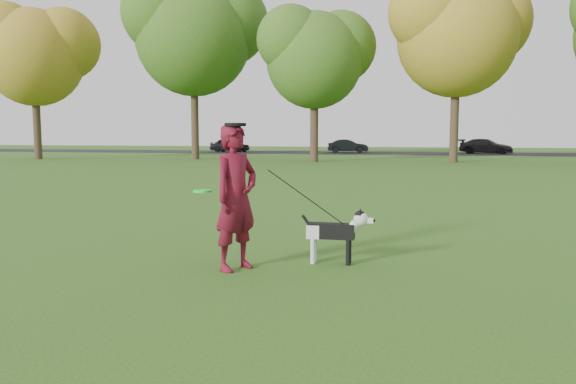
% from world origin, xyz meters
% --- Properties ---
extents(ground, '(120.00, 120.00, 0.00)m').
position_xyz_m(ground, '(0.00, 0.00, 0.00)').
color(ground, '#285116').
rests_on(ground, ground).
extents(road, '(120.00, 7.00, 0.02)m').
position_xyz_m(road, '(0.00, 40.00, 0.01)').
color(road, black).
rests_on(road, ground).
extents(man, '(0.71, 0.80, 1.84)m').
position_xyz_m(man, '(-0.76, -0.56, 0.92)').
color(man, '#5B0D22').
rests_on(man, ground).
extents(dog, '(0.98, 0.20, 0.74)m').
position_xyz_m(dog, '(0.44, 0.01, 0.45)').
color(dog, black).
rests_on(dog, ground).
extents(car_left, '(3.60, 1.79, 1.18)m').
position_xyz_m(car_left, '(-13.84, 40.00, 0.61)').
color(car_left, black).
rests_on(car_left, road).
extents(car_mid, '(3.50, 1.62, 1.11)m').
position_xyz_m(car_mid, '(-3.48, 40.00, 0.58)').
color(car_mid, black).
rests_on(car_mid, road).
extents(car_right, '(4.42, 2.90, 1.19)m').
position_xyz_m(car_right, '(7.57, 40.00, 0.62)').
color(car_right, black).
rests_on(car_right, road).
extents(man_held_items, '(1.85, 0.84, 1.35)m').
position_xyz_m(man_held_items, '(0.11, -0.31, 0.89)').
color(man_held_items, '#20FF3B').
rests_on(man_held_items, ground).
extents(tree_row, '(51.74, 8.86, 12.01)m').
position_xyz_m(tree_row, '(-1.43, 26.07, 7.41)').
color(tree_row, '#38281C').
rests_on(tree_row, ground).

